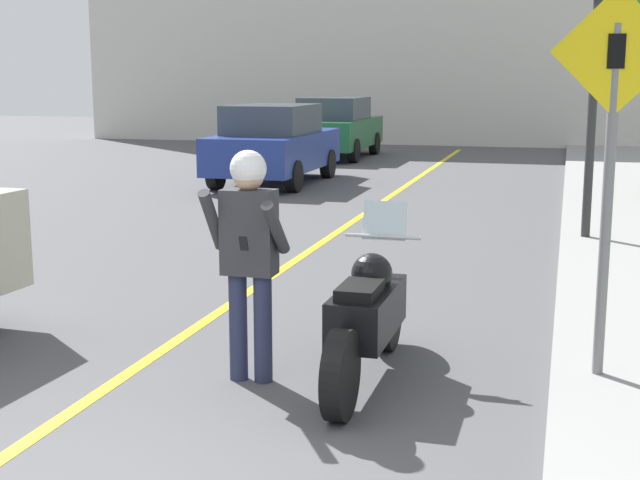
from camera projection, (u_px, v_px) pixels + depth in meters
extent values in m
cube|color=yellow|center=(276.00, 273.00, 10.50)|extent=(0.12, 36.00, 0.01)
cube|color=beige|center=(489.00, 22.00, 28.55)|extent=(28.00, 1.20, 7.93)
cylinder|color=black|center=(341.00, 375.00, 6.02)|extent=(0.14, 0.63, 0.63)
cylinder|color=black|center=(388.00, 313.00, 7.56)|extent=(0.14, 0.63, 0.63)
cube|color=black|center=(367.00, 312.00, 6.74)|extent=(0.40, 1.12, 0.36)
sphere|color=black|center=(372.00, 274.00, 6.84)|extent=(0.32, 0.32, 0.32)
cube|color=black|center=(360.00, 291.00, 6.46)|extent=(0.28, 0.48, 0.10)
cylinder|color=silver|center=(383.00, 237.00, 7.19)|extent=(0.62, 0.03, 0.03)
cube|color=silver|center=(385.00, 221.00, 7.23)|extent=(0.36, 0.12, 0.31)
cylinder|color=#282D4C|center=(238.00, 327.00, 6.80)|extent=(0.14, 0.14, 0.84)
cylinder|color=#282D4C|center=(263.00, 329.00, 6.74)|extent=(0.14, 0.14, 0.84)
cube|color=#333338|center=(249.00, 232.00, 6.63)|extent=(0.40, 0.22, 0.64)
cylinder|color=#333338|center=(213.00, 220.00, 6.59)|extent=(0.09, 0.39, 0.50)
cylinder|color=#333338|center=(276.00, 228.00, 6.44)|extent=(0.09, 0.45, 0.45)
sphere|color=tan|center=(248.00, 175.00, 6.56)|extent=(0.23, 0.23, 0.23)
sphere|color=white|center=(248.00, 168.00, 6.55)|extent=(0.27, 0.27, 0.27)
cube|color=black|center=(244.00, 244.00, 6.36)|extent=(0.06, 0.05, 0.11)
cylinder|color=slate|center=(607.00, 204.00, 6.44)|extent=(0.08, 0.08, 2.55)
cube|color=yellow|center=(616.00, 51.00, 6.22)|extent=(0.91, 0.02, 0.91)
cube|color=black|center=(617.00, 51.00, 6.20)|extent=(0.12, 0.01, 0.24)
cylinder|color=#2D2D30|center=(593.00, 91.00, 11.90)|extent=(0.12, 0.12, 3.96)
cylinder|color=black|center=(259.00, 162.00, 20.53)|extent=(0.22, 0.64, 0.64)
cylinder|color=black|center=(328.00, 164.00, 20.09)|extent=(0.22, 0.64, 0.64)
cylinder|color=black|center=(216.00, 174.00, 18.06)|extent=(0.22, 0.64, 0.64)
cylinder|color=black|center=(294.00, 176.00, 17.62)|extent=(0.22, 0.64, 0.64)
cube|color=navy|center=(275.00, 151.00, 19.00)|extent=(1.80, 4.20, 0.76)
cube|color=#38424C|center=(272.00, 119.00, 18.72)|extent=(1.58, 2.18, 0.60)
cylinder|color=black|center=(320.00, 142.00, 26.37)|extent=(0.22, 0.64, 0.64)
cylinder|color=black|center=(375.00, 143.00, 25.93)|extent=(0.22, 0.64, 0.64)
cylinder|color=black|center=(294.00, 149.00, 23.90)|extent=(0.22, 0.64, 0.64)
cylinder|color=black|center=(354.00, 151.00, 23.47)|extent=(0.22, 0.64, 0.64)
cube|color=#1E6033|center=(336.00, 133.00, 24.85)|extent=(1.80, 4.20, 0.76)
cube|color=#38424C|center=(334.00, 108.00, 24.56)|extent=(1.58, 2.18, 0.60)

